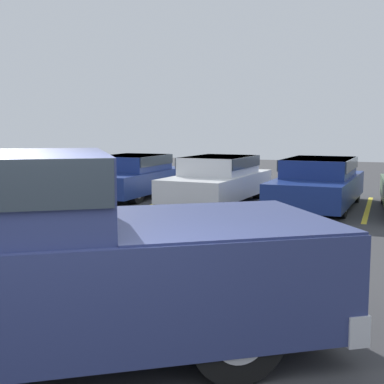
% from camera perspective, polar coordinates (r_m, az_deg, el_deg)
% --- Properties ---
extents(stall_stripe_a, '(0.12, 4.60, 0.01)m').
position_cam_1_polar(stall_stripe_a, '(16.88, -11.02, -0.26)').
color(stall_stripe_a, yellow).
rests_on(stall_stripe_a, ground_plane).
extents(stall_stripe_b, '(0.12, 4.60, 0.01)m').
position_cam_1_polar(stall_stripe_b, '(15.64, -2.36, -0.71)').
color(stall_stripe_b, yellow).
rests_on(stall_stripe_b, ground_plane).
extents(stall_stripe_c, '(0.12, 4.60, 0.01)m').
position_cam_1_polar(stall_stripe_c, '(14.80, 7.53, -1.21)').
color(stall_stripe_c, yellow).
rests_on(stall_stripe_c, ground_plane).
extents(stall_stripe_d, '(0.12, 4.60, 0.01)m').
position_cam_1_polar(stall_stripe_d, '(14.46, 18.24, -1.70)').
color(stall_stripe_d, yellow).
rests_on(stall_stripe_d, ground_plane).
extents(pickup_truck, '(5.91, 4.98, 1.89)m').
position_cam_1_polar(pickup_truck, '(5.09, -17.35, -6.81)').
color(pickup_truck, navy).
rests_on(pickup_truck, ground_plane).
extents(parked_sedan_a, '(1.90, 4.26, 1.24)m').
position_cam_1_polar(parked_sedan_a, '(16.10, -6.38, 1.85)').
color(parked_sedan_a, navy).
rests_on(parked_sedan_a, ground_plane).
extents(parked_sedan_b, '(2.12, 4.49, 1.28)m').
position_cam_1_polar(parked_sedan_b, '(14.89, 2.84, 1.51)').
color(parked_sedan_b, silver).
rests_on(parked_sedan_b, ground_plane).
extents(parked_sedan_c, '(2.05, 4.76, 1.28)m').
position_cam_1_polar(parked_sedan_c, '(14.28, 13.35, 1.11)').
color(parked_sedan_c, navy).
rests_on(parked_sedan_c, ground_plane).
extents(wheel_stop_curb, '(1.66, 0.20, 0.14)m').
position_cam_1_polar(wheel_stop_curb, '(17.94, 1.75, 0.51)').
color(wheel_stop_curb, '#B7B2A8').
rests_on(wheel_stop_curb, ground_plane).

